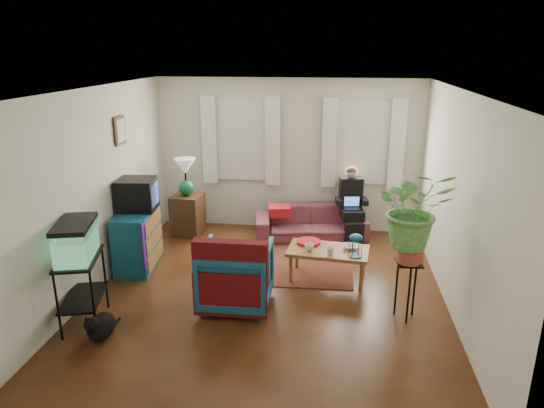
# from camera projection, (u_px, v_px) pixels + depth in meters

# --- Properties ---
(floor) EXTENTS (4.50, 5.00, 0.01)m
(floor) POSITION_uv_depth(u_px,v_px,m) (268.00, 293.00, 6.34)
(floor) COLOR #4F2B14
(floor) RESTS_ON ground
(ceiling) EXTENTS (4.50, 5.00, 0.01)m
(ceiling) POSITION_uv_depth(u_px,v_px,m) (267.00, 90.00, 5.54)
(ceiling) COLOR white
(ceiling) RESTS_ON wall_back
(wall_back) EXTENTS (4.50, 0.01, 2.60)m
(wall_back) POSITION_uv_depth(u_px,v_px,m) (288.00, 156.00, 8.30)
(wall_back) COLOR silver
(wall_back) RESTS_ON floor
(wall_front) EXTENTS (4.50, 0.01, 2.60)m
(wall_front) POSITION_uv_depth(u_px,v_px,m) (221.00, 298.00, 3.58)
(wall_front) COLOR silver
(wall_front) RESTS_ON floor
(wall_left) EXTENTS (0.01, 5.00, 2.60)m
(wall_left) POSITION_uv_depth(u_px,v_px,m) (94.00, 192.00, 6.22)
(wall_left) COLOR silver
(wall_left) RESTS_ON floor
(wall_right) EXTENTS (0.01, 5.00, 2.60)m
(wall_right) POSITION_uv_depth(u_px,v_px,m) (458.00, 206.00, 5.66)
(wall_right) COLOR silver
(wall_right) RESTS_ON floor
(window_left) EXTENTS (1.08, 0.04, 1.38)m
(window_left) POSITION_uv_depth(u_px,v_px,m) (242.00, 140.00, 8.30)
(window_left) COLOR white
(window_left) RESTS_ON wall_back
(window_right) EXTENTS (1.08, 0.04, 1.38)m
(window_right) POSITION_uv_depth(u_px,v_px,m) (363.00, 143.00, 8.04)
(window_right) COLOR white
(window_right) RESTS_ON wall_back
(curtains_left) EXTENTS (1.36, 0.06, 1.50)m
(curtains_left) POSITION_uv_depth(u_px,v_px,m) (241.00, 141.00, 8.22)
(curtains_left) COLOR white
(curtains_left) RESTS_ON wall_back
(curtains_right) EXTENTS (1.36, 0.06, 1.50)m
(curtains_right) POSITION_uv_depth(u_px,v_px,m) (363.00, 144.00, 7.97)
(curtains_right) COLOR white
(curtains_right) RESTS_ON wall_back
(picture_frame) EXTENTS (0.04, 0.32, 0.40)m
(picture_frame) POSITION_uv_depth(u_px,v_px,m) (120.00, 131.00, 6.81)
(picture_frame) COLOR #3D2616
(picture_frame) RESTS_ON wall_left
(area_rug) EXTENTS (2.04, 1.65, 0.01)m
(area_rug) POSITION_uv_depth(u_px,v_px,m) (284.00, 262.00, 7.24)
(area_rug) COLOR brown
(area_rug) RESTS_ON floor
(sofa) EXTENTS (1.93, 1.01, 0.72)m
(sofa) POSITION_uv_depth(u_px,v_px,m) (311.00, 217.00, 8.10)
(sofa) COLOR brown
(sofa) RESTS_ON floor
(seated_person) EXTENTS (0.55, 0.63, 1.10)m
(seated_person) POSITION_uv_depth(u_px,v_px,m) (351.00, 206.00, 8.07)
(seated_person) COLOR black
(seated_person) RESTS_ON sofa
(side_table) EXTENTS (0.52, 0.52, 0.70)m
(side_table) POSITION_uv_depth(u_px,v_px,m) (188.00, 215.00, 8.25)
(side_table) COLOR #3F2917
(side_table) RESTS_ON floor
(table_lamp) EXTENTS (0.39, 0.39, 0.64)m
(table_lamp) POSITION_uv_depth(u_px,v_px,m) (186.00, 178.00, 8.05)
(table_lamp) COLOR white
(table_lamp) RESTS_ON side_table
(dresser) EXTENTS (0.57, 0.99, 0.85)m
(dresser) POSITION_uv_depth(u_px,v_px,m) (138.00, 239.00, 7.01)
(dresser) COLOR #12676E
(dresser) RESTS_ON floor
(crt_tv) EXTENTS (0.56, 0.52, 0.45)m
(crt_tv) POSITION_uv_depth(u_px,v_px,m) (137.00, 194.00, 6.90)
(crt_tv) COLOR black
(crt_tv) RESTS_ON dresser
(aquarium_stand) EXTENTS (0.59, 0.82, 0.83)m
(aquarium_stand) POSITION_uv_depth(u_px,v_px,m) (83.00, 291.00, 5.53)
(aquarium_stand) COLOR black
(aquarium_stand) RESTS_ON floor
(aquarium) EXTENTS (0.53, 0.75, 0.44)m
(aquarium) POSITION_uv_depth(u_px,v_px,m) (76.00, 240.00, 5.33)
(aquarium) COLOR #7FD899
(aquarium) RESTS_ON aquarium_stand
(black_cat) EXTENTS (0.32, 0.45, 0.36)m
(black_cat) POSITION_uv_depth(u_px,v_px,m) (101.00, 324.00, 5.30)
(black_cat) COLOR black
(black_cat) RESTS_ON floor
(armchair) EXTENTS (0.86, 0.80, 0.87)m
(armchair) POSITION_uv_depth(u_px,v_px,m) (236.00, 272.00, 5.95)
(armchair) COLOR #126B6F
(armchair) RESTS_ON floor
(serape_throw) EXTENTS (0.87, 0.22, 0.71)m
(serape_throw) POSITION_uv_depth(u_px,v_px,m) (230.00, 271.00, 5.58)
(serape_throw) COLOR #9E0A0A
(serape_throw) RESTS_ON armchair
(coffee_table) EXTENTS (1.14, 0.70, 0.45)m
(coffee_table) POSITION_uv_depth(u_px,v_px,m) (328.00, 264.00, 6.66)
(coffee_table) COLOR brown
(coffee_table) RESTS_ON floor
(cup_a) EXTENTS (0.13, 0.13, 0.10)m
(cup_a) POSITION_uv_depth(u_px,v_px,m) (309.00, 247.00, 6.54)
(cup_a) COLOR white
(cup_a) RESTS_ON coffee_table
(cup_b) EXTENTS (0.11, 0.11, 0.09)m
(cup_b) POSITION_uv_depth(u_px,v_px,m) (330.00, 252.00, 6.40)
(cup_b) COLOR beige
(cup_b) RESTS_ON coffee_table
(bowl) EXTENTS (0.23, 0.23, 0.05)m
(bowl) POSITION_uv_depth(u_px,v_px,m) (351.00, 247.00, 6.60)
(bowl) COLOR white
(bowl) RESTS_ON coffee_table
(snack_tray) EXTENTS (0.37, 0.37, 0.04)m
(snack_tray) POSITION_uv_depth(u_px,v_px,m) (309.00, 242.00, 6.79)
(snack_tray) COLOR #B21414
(snack_tray) RESTS_ON coffee_table
(birdcage) EXTENTS (0.20, 0.20, 0.31)m
(birdcage) POSITION_uv_depth(u_px,v_px,m) (356.00, 245.00, 6.32)
(birdcage) COLOR #115B6B
(birdcage) RESTS_ON coffee_table
(plant_stand) EXTENTS (0.33, 0.33, 0.72)m
(plant_stand) POSITION_uv_depth(u_px,v_px,m) (406.00, 290.00, 5.66)
(plant_stand) COLOR black
(plant_stand) RESTS_ON floor
(potted_plant) EXTENTS (0.87, 0.77, 0.92)m
(potted_plant) POSITION_uv_depth(u_px,v_px,m) (413.00, 221.00, 5.40)
(potted_plant) COLOR #599947
(potted_plant) RESTS_ON plant_stand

